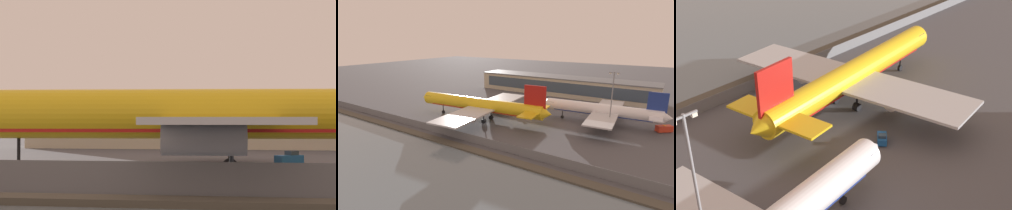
% 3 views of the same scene
% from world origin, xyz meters
% --- Properties ---
extents(ground_plane, '(500.00, 500.00, 0.00)m').
position_xyz_m(ground_plane, '(0.00, 0.00, 0.00)').
color(ground_plane, '#4C4C51').
extents(shoreline_seawall, '(320.00, 3.00, 0.50)m').
position_xyz_m(shoreline_seawall, '(0.00, -20.50, 0.25)').
color(shoreline_seawall, '#474238').
rests_on(shoreline_seawall, ground).
extents(perimeter_fence, '(280.00, 0.10, 2.55)m').
position_xyz_m(perimeter_fence, '(0.00, -16.00, 1.28)').
color(perimeter_fence, slate).
rests_on(perimeter_fence, ground).
extents(cargo_jet_yellow, '(57.49, 50.10, 15.41)m').
position_xyz_m(cargo_jet_yellow, '(-4.29, 3.05, 5.88)').
color(cargo_jet_yellow, yellow).
rests_on(cargo_jet_yellow, ground).
extents(passenger_jet_white, '(45.32, 38.79, 13.68)m').
position_xyz_m(passenger_jet_white, '(35.48, 22.99, 5.22)').
color(passenger_jet_white, white).
rests_on(passenger_jet_white, ground).
extents(baggage_tug, '(3.52, 3.21, 1.80)m').
position_xyz_m(baggage_tug, '(4.44, 16.52, 0.81)').
color(baggage_tug, '#19519E').
rests_on(baggage_tug, ground).
extents(ops_van, '(5.37, 4.89, 2.48)m').
position_xyz_m(ops_van, '(55.34, 26.09, 1.28)').
color(ops_van, red).
rests_on(ops_van, ground).
extents(terminal_building, '(96.68, 15.97, 9.87)m').
position_xyz_m(terminal_building, '(4.11, 63.92, 4.95)').
color(terminal_building, '#BCB299').
rests_on(terminal_building, ground).
extents(apron_light_mast_apron_west, '(3.20, 0.40, 20.18)m').
position_xyz_m(apron_light_mast_apron_west, '(39.44, 16.72, 11.36)').
color(apron_light_mast_apron_west, gray).
rests_on(apron_light_mast_apron_west, ground).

